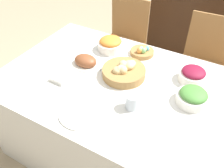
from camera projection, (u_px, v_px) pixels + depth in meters
ground_plane at (116, 146)px, 2.11m from camera, size 12.00×12.00×0.00m
dining_table at (117, 118)px, 1.86m from camera, size 1.63×1.09×0.75m
chair_far_left at (124, 40)px, 2.53m from camera, size 0.43×0.43×0.92m
chair_far_right at (203, 63)px, 2.21m from camera, size 0.44×0.44×0.92m
sideboard at (205, 29)px, 2.73m from camera, size 1.22×0.44×0.99m
bread_basket at (124, 71)px, 1.64m from camera, size 0.30×0.30×0.11m
egg_basket at (142, 52)px, 1.86m from camera, size 0.19×0.19×0.08m
ham_platter at (86, 62)px, 1.75m from camera, size 0.27×0.19×0.09m
beet_salad_bowl at (193, 75)px, 1.60m from camera, size 0.19×0.19×0.10m
carrot_bowl at (111, 44)px, 1.89m from camera, size 0.21×0.21×0.11m
green_salad_bowl at (193, 97)px, 1.44m from camera, size 0.20×0.20×0.10m
dinner_plate at (82, 112)px, 1.40m from camera, size 0.28×0.28×0.01m
fork at (60, 103)px, 1.46m from camera, size 0.02×0.19×0.00m
knife at (106, 123)px, 1.34m from camera, size 0.02×0.19×0.00m
spoon at (110, 125)px, 1.33m from camera, size 0.02×0.19×0.00m
drinking_cup at (132, 101)px, 1.40m from camera, size 0.08×0.08×0.10m
butter_dish at (59, 79)px, 1.61m from camera, size 0.11×0.07×0.03m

